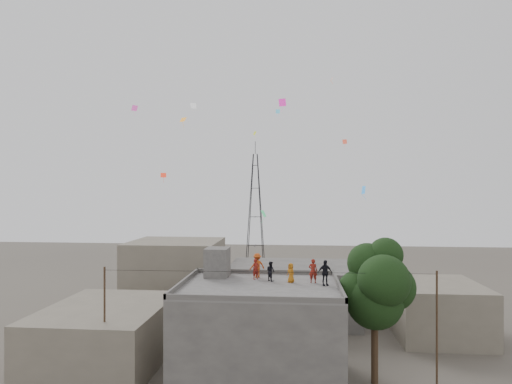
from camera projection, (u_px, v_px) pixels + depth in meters
ground at (260, 382)px, 26.98m from camera, size 140.00×140.00×0.00m
main_building at (260, 334)px, 26.98m from camera, size 10.00×8.00×6.10m
parapet at (260, 283)px, 26.98m from camera, size 10.00×8.00×0.30m
stair_head_box at (217, 262)px, 29.86m from camera, size 1.60×1.80×2.00m
neighbor_west at (106, 335)px, 29.97m from camera, size 8.00×10.00×4.00m
neighbor_north at (293, 292)px, 40.74m from camera, size 12.00×9.00×5.00m
neighbor_northwest at (176, 275)px, 43.82m from camera, size 9.00×8.00×7.00m
neighbor_east at (437, 309)px, 35.67m from camera, size 7.00×8.00×4.40m
tree at (377, 286)px, 26.90m from camera, size 4.90×4.60×9.10m
utility_line at (266, 328)px, 25.69m from camera, size 20.12×0.62×7.40m
transmission_tower at (255, 211)px, 67.18m from camera, size 2.97×2.97×20.01m
person_red_adult at (313, 271)px, 27.80m from camera, size 0.62×0.46×1.56m
person_orange_child at (291, 273)px, 27.91m from camera, size 0.71×0.73×1.26m
person_dark_child at (271, 271)px, 28.39m from camera, size 0.79×0.80×1.30m
person_dark_adult at (325, 273)px, 27.00m from camera, size 1.01×0.63×1.61m
person_orange_adult at (257, 265)px, 29.58m from camera, size 1.24×1.04×1.66m
person_red_child at (256, 269)px, 28.93m from camera, size 0.60×0.57×1.38m
kites at (257, 133)px, 34.04m from camera, size 17.11×12.98×12.76m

